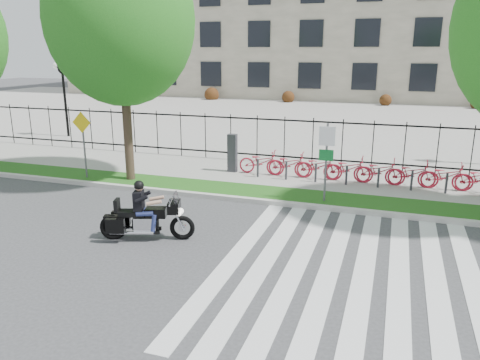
% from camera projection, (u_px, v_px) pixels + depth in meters
% --- Properties ---
extents(ground, '(120.00, 120.00, 0.00)m').
position_uv_depth(ground, '(154.00, 245.00, 11.95)').
color(ground, '#38393B').
rests_on(ground, ground).
extents(curb, '(60.00, 0.20, 0.15)m').
position_uv_depth(curb, '(214.00, 196.00, 15.68)').
color(curb, '#BAB8AF').
rests_on(curb, ground).
extents(grass_verge, '(60.00, 1.50, 0.15)m').
position_uv_depth(grass_verge, '(222.00, 190.00, 16.46)').
color(grass_verge, '#174C13').
rests_on(grass_verge, ground).
extents(sidewalk, '(60.00, 3.50, 0.15)m').
position_uv_depth(sidewalk, '(244.00, 173.00, 18.74)').
color(sidewalk, gray).
rests_on(sidewalk, ground).
extents(plaza, '(80.00, 34.00, 0.10)m').
position_uv_depth(plaza, '(317.00, 117.00, 34.78)').
color(plaza, gray).
rests_on(plaza, ground).
extents(crosswalk_stripes, '(5.70, 8.00, 0.01)m').
position_uv_depth(crosswalk_stripes, '(346.00, 272.00, 10.47)').
color(crosswalk_stripes, silver).
rests_on(crosswalk_stripes, ground).
extents(iron_fence, '(30.00, 0.06, 2.00)m').
position_uv_depth(iron_fence, '(257.00, 139.00, 20.05)').
color(iron_fence, black).
rests_on(iron_fence, sidewalk).
extents(office_building, '(60.00, 21.90, 20.15)m').
position_uv_depth(office_building, '(352.00, 1.00, 50.31)').
color(office_building, gray).
rests_on(office_building, ground).
extents(lamp_post_left, '(1.06, 0.70, 4.25)m').
position_uv_depth(lamp_post_left, '(63.00, 80.00, 25.73)').
color(lamp_post_left, black).
rests_on(lamp_post_left, ground).
extents(street_tree_1, '(5.15, 5.15, 8.64)m').
position_uv_depth(street_tree_1, '(121.00, 20.00, 16.04)').
color(street_tree_1, '#3A2A1F').
rests_on(street_tree_1, grass_verge).
extents(bike_share_station, '(9.98, 0.85, 1.50)m').
position_uv_depth(bike_share_station, '(361.00, 170.00, 16.97)').
color(bike_share_station, '#2D2D33').
rests_on(bike_share_station, sidewalk).
extents(sign_pole_regulatory, '(0.50, 0.09, 2.50)m').
position_uv_depth(sign_pole_regulatory, '(326.00, 152.00, 14.56)').
color(sign_pole_regulatory, '#59595B').
rests_on(sign_pole_regulatory, grass_verge).
extents(sign_pole_warning, '(0.78, 0.09, 2.49)m').
position_uv_depth(sign_pole_warning, '(83.00, 136.00, 17.32)').
color(sign_pole_warning, '#59595B').
rests_on(sign_pole_warning, grass_verge).
extents(motorcycle_rider, '(2.42, 1.17, 1.93)m').
position_uv_depth(motorcycle_rider, '(146.00, 216.00, 12.16)').
color(motorcycle_rider, black).
rests_on(motorcycle_rider, ground).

